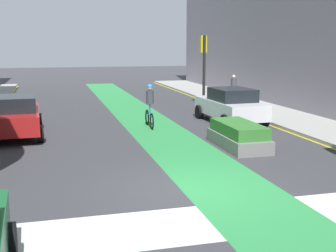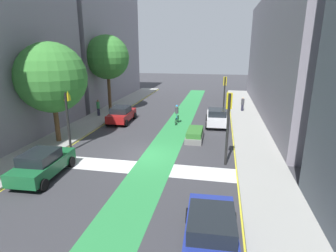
# 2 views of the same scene
# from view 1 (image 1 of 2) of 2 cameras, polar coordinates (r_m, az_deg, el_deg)

# --- Properties ---
(ground_plane) EXTENTS (120.00, 120.00, 0.00)m
(ground_plane) POSITION_cam_1_polar(r_m,az_deg,el_deg) (10.93, 2.99, -8.19)
(ground_plane) COLOR #38383D
(bike_lane_paint) EXTENTS (2.40, 60.00, 0.01)m
(bike_lane_paint) POSITION_cam_1_polar(r_m,az_deg,el_deg) (11.24, 7.67, -7.72)
(bike_lane_paint) COLOR #2D8C47
(bike_lane_paint) RESTS_ON ground_plane
(crosswalk_band) EXTENTS (12.00, 1.80, 0.01)m
(crosswalk_band) POSITION_cam_1_polar(r_m,az_deg,el_deg) (9.16, 6.89, -12.01)
(crosswalk_band) COLOR silver
(crosswalk_band) RESTS_ON ground_plane
(traffic_signal_far_right) EXTENTS (0.35, 0.52, 3.97)m
(traffic_signal_far_right) POSITION_cam_1_polar(r_m,az_deg,el_deg) (25.33, 4.60, 8.88)
(traffic_signal_far_right) COLOR black
(traffic_signal_far_right) RESTS_ON ground_plane
(car_white_right_far) EXTENTS (2.18, 4.28, 1.57)m
(car_white_right_far) POSITION_cam_1_polar(r_m,az_deg,el_deg) (20.06, 8.05, 2.67)
(car_white_right_far) COLOR silver
(car_white_right_far) RESTS_ON ground_plane
(car_red_left_far) EXTENTS (2.14, 4.26, 1.57)m
(car_red_left_far) POSITION_cam_1_polar(r_m,az_deg,el_deg) (17.92, -19.15, 1.26)
(car_red_left_far) COLOR #A51919
(car_red_left_far) RESTS_ON ground_plane
(cyclist_in_lane) EXTENTS (0.32, 1.73, 1.86)m
(cyclist_in_lane) POSITION_cam_1_polar(r_m,az_deg,el_deg) (18.74, -2.38, 2.74)
(cyclist_in_lane) COLOR black
(cyclist_in_lane) RESTS_ON ground_plane
(pedestrian_sidewalk_right_a) EXTENTS (0.34, 0.34, 1.56)m
(pedestrian_sidewalk_right_a) POSITION_cam_1_polar(r_m,az_deg,el_deg) (26.70, 8.42, 4.88)
(pedestrian_sidewalk_right_a) COLOR #262638
(pedestrian_sidewalk_right_a) RESTS_ON sidewalk_right
(median_planter) EXTENTS (1.27, 2.87, 0.85)m
(median_planter) POSITION_cam_1_polar(r_m,az_deg,el_deg) (15.39, 9.05, -1.24)
(median_planter) COLOR slate
(median_planter) RESTS_ON ground_plane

